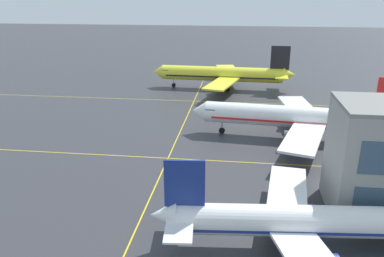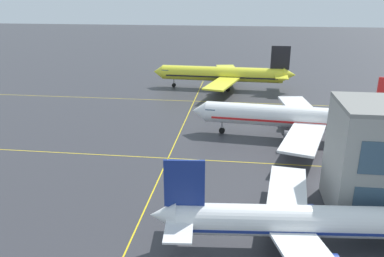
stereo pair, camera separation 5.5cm
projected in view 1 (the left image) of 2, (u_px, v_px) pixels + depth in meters
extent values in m
cylinder|color=white|center=(310.00, 221.00, 42.24)|extent=(29.30, 6.00, 3.46)
cone|color=white|center=(163.00, 215.00, 42.70)|extent=(3.19, 3.53, 3.28)
cube|color=navy|center=(185.00, 184.00, 41.30)|extent=(4.38, 0.71, 5.46)
cube|color=white|center=(179.00, 230.00, 40.06)|extent=(3.32, 4.97, 0.22)
cube|color=white|center=(182.00, 203.00, 45.20)|extent=(3.32, 4.97, 0.22)
cube|color=white|center=(288.00, 191.00, 49.74)|extent=(6.35, 14.12, 0.36)
cylinder|color=navy|center=(301.00, 212.00, 47.27)|extent=(3.25, 2.18, 1.91)
cube|color=navy|center=(310.00, 224.00, 42.39)|extent=(26.99, 5.83, 0.33)
cylinder|color=#99999E|center=(296.00, 252.00, 40.83)|extent=(0.25, 0.25, 1.50)
cylinder|color=#99999E|center=(287.00, 226.00, 45.28)|extent=(0.25, 0.25, 1.50)
cylinder|color=black|center=(287.00, 233.00, 45.62)|extent=(1.03, 0.50, 1.00)
cylinder|color=white|center=(296.00, 117.00, 74.58)|extent=(35.03, 7.04, 4.13)
cone|color=white|center=(199.00, 111.00, 78.28)|extent=(3.16, 4.27, 4.05)
cube|color=white|center=(299.00, 107.00, 83.10)|extent=(7.65, 16.90, 0.44)
cube|color=white|center=(304.00, 137.00, 66.07)|extent=(10.14, 17.25, 0.44)
cylinder|color=#4C4C51|center=(293.00, 118.00, 80.53)|extent=(3.88, 2.59, 2.28)
cylinder|color=#4C4C51|center=(294.00, 137.00, 70.11)|extent=(3.88, 2.59, 2.28)
cube|color=#385166|center=(212.00, 109.00, 77.59)|extent=(2.27, 3.95, 0.76)
cube|color=red|center=(295.00, 119.00, 74.76)|extent=(32.26, 6.85, 0.39)
cylinder|color=#99999E|center=(222.00, 125.00, 78.26)|extent=(0.30, 0.30, 1.79)
cylinder|color=black|center=(222.00, 130.00, 78.66)|extent=(1.23, 0.59, 1.20)
cylinder|color=#99999E|center=(305.00, 126.00, 77.65)|extent=(0.30, 0.30, 1.79)
cylinder|color=black|center=(304.00, 132.00, 78.06)|extent=(1.23, 0.59, 1.20)
cylinder|color=#99999E|center=(307.00, 136.00, 72.44)|extent=(0.30, 0.30, 1.79)
cylinder|color=black|center=(306.00, 142.00, 72.85)|extent=(1.23, 0.59, 1.20)
cylinder|color=yellow|center=(221.00, 74.00, 112.68)|extent=(35.02, 5.64, 4.14)
cone|color=yellow|center=(158.00, 72.00, 115.67)|extent=(3.01, 4.18, 4.06)
cone|color=yellow|center=(289.00, 75.00, 109.49)|extent=(3.65, 4.08, 3.93)
cube|color=black|center=(280.00, 58.00, 108.36)|extent=(5.24, 0.62, 6.54)
cube|color=yellow|center=(280.00, 72.00, 112.88)|extent=(3.73, 5.81, 0.26)
cube|color=yellow|center=(281.00, 77.00, 106.81)|extent=(3.73, 5.81, 0.26)
cube|color=yellow|center=(228.00, 70.00, 121.33)|extent=(8.30, 17.06, 0.44)
cube|color=yellow|center=(222.00, 83.00, 104.12)|extent=(9.57, 17.25, 0.44)
cylinder|color=black|center=(222.00, 77.00, 118.67)|extent=(3.80, 2.45, 2.29)
cylinder|color=black|center=(218.00, 85.00, 108.14)|extent=(3.80, 2.45, 2.29)
cube|color=#385166|center=(166.00, 70.00, 115.07)|extent=(2.12, 3.89, 0.76)
cube|color=black|center=(221.00, 76.00, 112.85)|extent=(32.24, 5.56, 0.39)
cylinder|color=#99999E|center=(174.00, 81.00, 115.82)|extent=(0.31, 0.31, 1.80)
cylinder|color=black|center=(174.00, 85.00, 116.23)|extent=(1.22, 0.54, 1.20)
cylinder|color=#99999E|center=(229.00, 81.00, 115.86)|extent=(0.31, 0.31, 1.80)
cylinder|color=black|center=(229.00, 85.00, 116.26)|extent=(1.22, 0.54, 1.20)
cylinder|color=#99999E|center=(228.00, 85.00, 110.60)|extent=(0.31, 0.31, 1.80)
cylinder|color=black|center=(228.00, 90.00, 111.00)|extent=(1.22, 0.54, 1.20)
cube|color=yellow|center=(168.00, 158.00, 67.14)|extent=(169.65, 0.20, 0.01)
cube|color=yellow|center=(194.00, 101.00, 101.68)|extent=(169.65, 0.20, 0.01)
cube|color=yellow|center=(168.00, 158.00, 67.14)|extent=(0.20, 121.96, 0.01)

